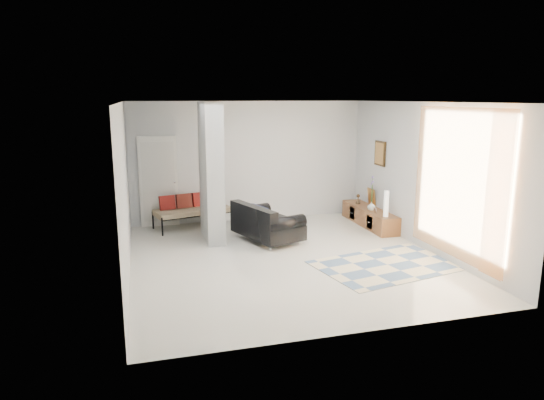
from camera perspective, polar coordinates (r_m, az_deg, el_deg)
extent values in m
plane|color=silver|center=(8.94, 1.65, -6.82)|extent=(6.00, 6.00, 0.00)
plane|color=white|center=(8.46, 1.76, 11.44)|extent=(6.00, 6.00, 0.00)
plane|color=silver|center=(11.46, -2.73, 4.55)|extent=(6.00, 0.00, 6.00)
plane|color=silver|center=(5.85, 10.39, -2.87)|extent=(6.00, 0.00, 6.00)
plane|color=silver|center=(8.22, -16.94, 1.09)|extent=(0.00, 6.00, 6.00)
plane|color=silver|center=(9.75, 17.36, 2.70)|extent=(0.00, 6.00, 6.00)
cube|color=#9AA0A1|center=(9.89, -7.16, 3.29)|extent=(0.35, 1.20, 2.80)
cube|color=white|center=(11.21, -13.20, 2.11)|extent=(0.85, 0.06, 2.04)
plane|color=#FF9B43|center=(8.76, 20.97, 1.79)|extent=(0.00, 2.55, 2.55)
cube|color=#32200D|center=(11.16, 12.61, 5.37)|extent=(0.04, 0.45, 0.55)
cube|color=brown|center=(11.32, 11.38, -1.96)|extent=(0.45, 2.04, 0.40)
cube|color=#32200D|center=(10.83, 11.44, -2.59)|extent=(0.02, 0.27, 0.28)
cube|color=#32200D|center=(11.62, 9.43, -1.51)|extent=(0.02, 0.27, 0.28)
cube|color=#CF893D|center=(11.56, 11.63, 0.36)|extent=(0.09, 0.32, 0.40)
cube|color=silver|center=(10.82, 12.04, -1.21)|extent=(0.04, 0.10, 0.12)
cylinder|color=silver|center=(9.33, -0.15, -5.67)|extent=(0.05, 0.05, 0.10)
cylinder|color=silver|center=(10.34, -4.07, -3.92)|extent=(0.05, 0.05, 0.10)
cylinder|color=silver|center=(9.72, 3.24, -4.96)|extent=(0.05, 0.05, 0.10)
cylinder|color=silver|center=(10.70, -0.86, -3.36)|extent=(0.05, 0.05, 0.10)
cube|color=black|center=(9.96, -0.53, -3.33)|extent=(1.33, 1.70, 0.30)
cube|color=black|center=(9.69, -2.24, -1.75)|extent=(0.68, 1.47, 0.36)
cylinder|color=black|center=(9.41, 1.59, -2.81)|extent=(0.89, 0.54, 0.28)
cylinder|color=black|center=(10.41, -2.46, -1.36)|extent=(0.89, 0.54, 0.28)
cube|color=#0E1732|center=(9.75, -1.64, -1.54)|extent=(0.31, 0.56, 0.31)
cylinder|color=black|center=(10.51, -12.78, -3.10)|extent=(0.04, 0.04, 0.40)
cylinder|color=black|center=(11.08, -4.75, -2.06)|extent=(0.04, 0.04, 0.40)
cylinder|color=black|center=(11.13, -13.83, -2.31)|extent=(0.04, 0.04, 0.40)
cylinder|color=black|center=(11.67, -6.16, -1.36)|extent=(0.04, 0.04, 0.40)
cube|color=beige|center=(11.03, -9.33, -1.28)|extent=(1.77, 1.08, 0.12)
cube|color=maroon|center=(10.95, -12.22, -0.31)|extent=(0.37, 0.25, 0.33)
cube|color=maroon|center=(11.07, -10.34, -0.10)|extent=(0.37, 0.25, 0.33)
cube|color=maroon|center=(11.20, -8.50, 0.10)|extent=(0.37, 0.25, 0.33)
cube|color=beige|center=(8.79, 13.43, -7.44)|extent=(2.70, 2.06, 0.01)
cylinder|color=silver|center=(10.53, 13.29, -0.42)|extent=(0.10, 0.10, 0.55)
imported|color=white|center=(11.08, 11.62, -0.70)|extent=(0.20, 0.20, 0.19)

